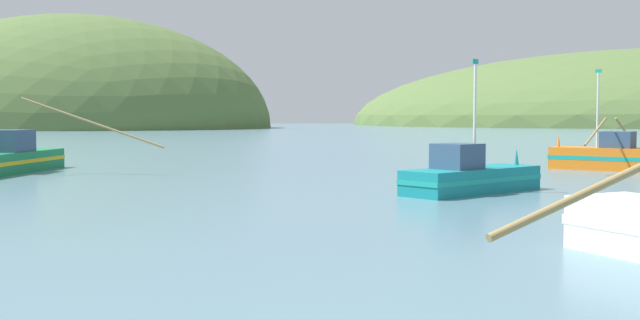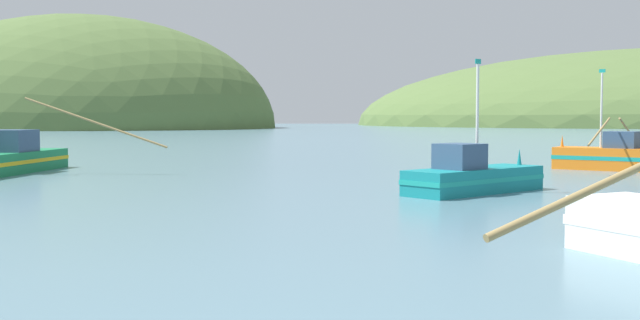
% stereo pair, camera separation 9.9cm
% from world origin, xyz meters
% --- Properties ---
extents(hill_mid_left, '(98.59, 78.87, 56.78)m').
position_xyz_m(hill_mid_left, '(-58.56, 193.16, 0.00)').
color(hill_mid_left, '#516B38').
rests_on(hill_mid_left, ground).
extents(fishing_boat_teal, '(6.53, 6.05, 5.46)m').
position_xyz_m(fishing_boat_teal, '(8.35, 32.01, 0.66)').
color(fishing_boat_teal, '#147F84').
rests_on(fishing_boat_teal, ground).
extents(fishing_boat_green, '(18.21, 11.06, 6.39)m').
position_xyz_m(fishing_boat_green, '(-15.12, 42.40, 0.79)').
color(fishing_boat_green, '#197A47').
rests_on(fishing_boat_green, ground).
extents(fishing_boat_orange, '(6.60, 8.15, 5.85)m').
position_xyz_m(fishing_boat_orange, '(19.11, 44.80, 0.79)').
color(fishing_boat_orange, orange).
rests_on(fishing_boat_orange, ground).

